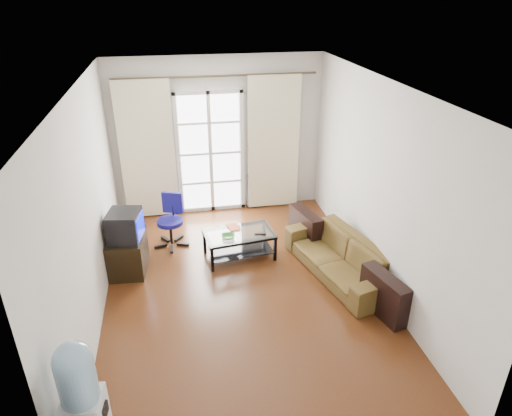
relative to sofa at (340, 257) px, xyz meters
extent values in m
plane|color=#562D14|center=(-1.39, -0.16, -0.28)|extent=(5.20, 5.20, 0.00)
plane|color=white|center=(-1.39, -0.16, 2.42)|extent=(5.20, 5.20, 0.00)
cube|color=silver|center=(-1.39, 2.44, 1.07)|extent=(3.60, 0.02, 2.70)
cube|color=silver|center=(-1.39, -2.76, 1.07)|extent=(3.60, 0.02, 2.70)
cube|color=silver|center=(-3.19, -0.16, 1.07)|extent=(0.02, 5.20, 2.70)
cube|color=silver|center=(0.41, -0.16, 1.07)|extent=(0.02, 5.20, 2.70)
cube|color=white|center=(-1.54, 2.40, 0.80)|extent=(1.01, 0.02, 2.04)
cube|color=white|center=(-1.54, 2.38, 0.80)|extent=(1.16, 0.06, 2.15)
cylinder|color=#4C3F2D|center=(-1.39, 2.34, 2.10)|extent=(3.30, 0.04, 0.04)
cube|color=#F0EBC1|center=(-2.59, 2.32, 0.92)|extent=(0.90, 0.07, 2.35)
cube|color=#F0EBC1|center=(-0.44, 2.32, 0.92)|extent=(0.90, 0.07, 2.35)
cube|color=#99999C|center=(-0.59, 2.34, 0.05)|extent=(0.64, 0.12, 0.64)
imported|color=brown|center=(0.00, 0.00, 0.00)|extent=(2.24, 1.63, 0.55)
cube|color=silver|center=(-1.31, 0.70, 0.13)|extent=(1.07, 0.70, 0.01)
cube|color=black|center=(-1.31, 0.70, -0.15)|extent=(1.00, 0.63, 0.01)
cube|color=black|center=(-1.75, 0.38, -0.07)|extent=(0.04, 0.04, 0.40)
cube|color=black|center=(-0.81, 0.50, -0.07)|extent=(0.04, 0.04, 0.40)
cube|color=black|center=(-1.82, 0.89, -0.07)|extent=(0.04, 0.04, 0.40)
cube|color=black|center=(-0.88, 1.01, -0.07)|extent=(0.04, 0.04, 0.40)
imported|color=#378530|center=(-1.49, 0.59, 0.16)|extent=(0.22, 0.22, 0.05)
imported|color=maroon|center=(-1.45, 0.85, 0.14)|extent=(0.25, 0.29, 0.02)
cube|color=black|center=(-1.02, 0.60, 0.14)|extent=(0.17, 0.07, 0.02)
cube|color=black|center=(-2.92, 0.68, -0.01)|extent=(0.54, 0.76, 0.53)
cube|color=black|center=(-2.90, 0.60, 0.46)|extent=(0.49, 0.52, 0.42)
cube|color=#0C19E5|center=(-2.69, 0.56, 0.46)|extent=(0.08, 0.36, 0.31)
cube|color=black|center=(-3.08, 0.63, 0.46)|extent=(0.18, 0.33, 0.27)
cylinder|color=black|center=(-2.31, 1.24, -0.07)|extent=(0.05, 0.05, 0.42)
cylinder|color=navy|center=(-2.31, 1.24, 0.13)|extent=(0.40, 0.40, 0.06)
cube|color=navy|center=(-2.25, 1.41, 0.38)|extent=(0.32, 0.15, 0.34)
cylinder|color=#87AFD1|center=(-2.99, -2.47, 0.84)|extent=(0.28, 0.28, 0.37)
sphere|color=#87AFD1|center=(-2.99, -2.47, 1.03)|extent=(0.28, 0.28, 0.28)
cube|color=black|center=(-2.84, -2.49, 0.51)|extent=(0.05, 0.12, 0.10)
camera|label=1|loc=(-2.16, -5.09, 3.43)|focal=32.00mm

